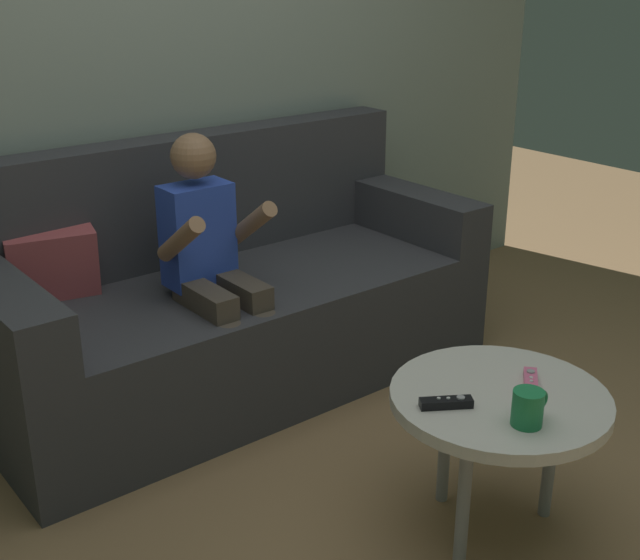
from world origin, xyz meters
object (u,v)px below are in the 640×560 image
coffee_table (498,407)px  coffee_mug (528,408)px  couch (230,301)px  person_seated_on_couch (213,262)px  game_remote_black_center (446,403)px  game_remote_pink_near_edge (531,382)px

coffee_table → coffee_mug: size_ratio=5.08×
couch → coffee_mug: 1.42m
person_seated_on_couch → coffee_table: 1.12m
coffee_mug → game_remote_black_center: bearing=117.2°
couch → game_remote_black_center: (-0.11, -1.23, 0.14)m
game_remote_black_center → person_seated_on_couch: bearing=93.9°
couch → coffee_table: size_ratio=3.21×
couch → coffee_mug: couch is taller
game_remote_black_center → coffee_mug: size_ratio=1.16×
person_seated_on_couch → game_remote_pink_near_edge: size_ratio=7.72×
person_seated_on_couch → coffee_mug: (0.17, -1.23, -0.08)m
person_seated_on_couch → game_remote_pink_near_edge: (0.34, -1.10, -0.12)m
game_remote_pink_near_edge → game_remote_black_center: bearing=165.9°
game_remote_black_center → couch: bearing=85.0°
game_remote_pink_near_edge → game_remote_black_center: 0.27m
person_seated_on_couch → game_remote_pink_near_edge: 1.16m
game_remote_black_center → coffee_mug: (0.10, -0.19, 0.04)m
couch → game_remote_black_center: size_ratio=14.00×
person_seated_on_couch → game_remote_pink_near_edge: bearing=-73.0°
person_seated_on_couch → coffee_table: bearing=-77.5°
coffee_table → coffee_mug: bearing=-115.8°
person_seated_on_couch → game_remote_black_center: size_ratio=7.33×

